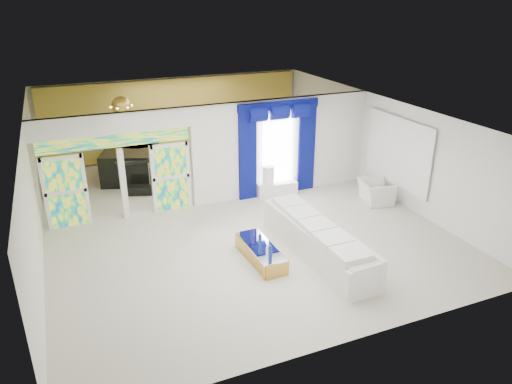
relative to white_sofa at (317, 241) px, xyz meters
name	(u,v)px	position (x,y,z in m)	size (l,w,h in m)	color
floor	(230,214)	(-1.13, 3.02, -0.38)	(12.00, 12.00, 0.00)	#B7AF9E
dividing_wall	(283,146)	(1.02, 4.02, 1.12)	(5.70, 0.18, 3.00)	white
dividing_header	(113,123)	(-3.98, 4.02, 2.35)	(4.30, 0.18, 0.55)	white
stained_panel_left	(66,192)	(-5.40, 4.02, 0.62)	(0.95, 0.04, 2.00)	#994C3F
stained_panel_right	(171,177)	(-2.55, 4.02, 0.62)	(0.95, 0.04, 2.00)	#994C3F
stained_transom	(115,141)	(-3.98, 4.02, 1.87)	(4.00, 0.05, 0.35)	#994C3F
window_pane	(277,149)	(0.77, 3.92, 1.07)	(1.00, 0.02, 2.30)	white
blue_drape_left	(248,155)	(-0.23, 3.89, 1.02)	(0.55, 0.10, 2.80)	#050348
blue_drape_right	(307,147)	(1.77, 3.89, 1.02)	(0.55, 0.10, 2.80)	#050348
blue_pelmet	(279,105)	(0.77, 3.89, 2.44)	(2.60, 0.12, 0.25)	#050348
wall_mirror	(398,152)	(3.81, 2.02, 1.17)	(0.04, 2.70, 1.90)	white
gold_curtains	(176,117)	(-1.13, 8.92, 1.12)	(9.70, 0.12, 2.90)	gold
white_sofa	(317,241)	(0.00, 0.00, 0.00)	(0.85, 3.98, 0.76)	silver
coffee_table	(261,253)	(-1.35, 0.30, -0.19)	(0.57, 1.72, 0.38)	#B48938
console_table	(277,189)	(0.71, 3.78, -0.17)	(1.25, 0.40, 0.42)	white
table_lamp	(268,175)	(0.41, 3.78, 0.33)	(0.36, 0.36, 0.58)	white
armchair	(375,192)	(3.23, 2.12, -0.05)	(1.02, 0.89, 0.66)	silver
grand_piano	(130,163)	(-3.27, 7.12, 0.14)	(1.58, 2.07, 1.05)	black
piano_bench	(139,190)	(-3.27, 5.52, -0.24)	(0.83, 0.32, 0.28)	black
tv_console	(61,185)	(-5.52, 6.18, 0.05)	(0.59, 0.53, 0.85)	tan
chandelier	(121,106)	(-3.43, 6.42, 2.27)	(0.60, 0.60, 0.60)	gold
decanters	(264,245)	(-1.34, 0.15, 0.11)	(0.14, 1.13, 0.25)	navy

